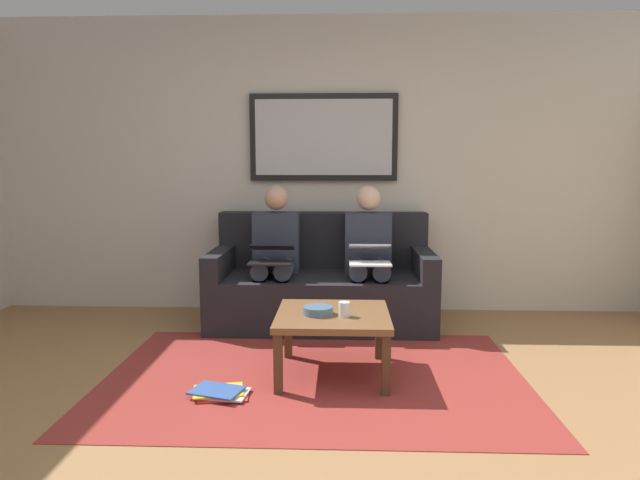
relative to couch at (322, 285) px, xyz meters
name	(u,v)px	position (x,y,z in m)	size (l,w,h in m)	color
ground_plane	(306,454)	(0.00, 2.12, -0.36)	(6.00, 5.20, 0.10)	olive
wall_rear	(324,166)	(0.00, -0.48, 0.99)	(6.00, 0.12, 2.60)	beige
area_rug	(315,377)	(0.00, 1.27, -0.31)	(2.60, 1.80, 0.01)	maroon
couch	(322,285)	(0.00, 0.00, 0.00)	(1.81, 0.90, 0.90)	black
framed_mirror	(324,137)	(0.00, -0.39, 1.24)	(1.30, 0.05, 0.76)	black
coffee_table	(333,321)	(-0.11, 1.22, 0.04)	(0.70, 0.70, 0.40)	brown
cup	(344,309)	(-0.18, 1.30, 0.13)	(0.07, 0.07, 0.09)	silver
bowl	(318,310)	(-0.02, 1.25, 0.11)	(0.19, 0.19, 0.05)	slate
person_left	(368,252)	(-0.38, 0.07, 0.30)	(0.38, 0.58, 1.14)	#2D3342
laptop_white	(370,254)	(-0.38, 0.31, 0.32)	(0.32, 0.35, 0.15)	white
person_right	(275,251)	(0.38, 0.07, 0.30)	(0.38, 0.58, 1.14)	#2D3342
laptop_black	(272,254)	(0.38, 0.31, 0.31)	(0.33, 0.33, 0.15)	black
magazine_stack	(220,392)	(0.53, 1.58, -0.29)	(0.35, 0.28, 0.04)	red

